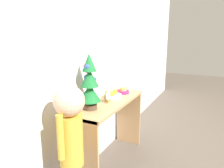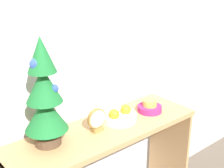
{
  "view_description": "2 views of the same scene",
  "coord_description": "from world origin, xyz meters",
  "px_view_note": "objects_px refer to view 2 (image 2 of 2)",
  "views": [
    {
      "loc": [
        -1.97,
        -0.82,
        1.44
      ],
      "look_at": [
        0.07,
        0.19,
        0.9
      ],
      "focal_mm": 35.0,
      "sensor_mm": 36.0,
      "label": 1
    },
    {
      "loc": [
        -0.91,
        -0.98,
        1.53
      ],
      "look_at": [
        0.07,
        0.2,
        0.96
      ],
      "focal_mm": 50.0,
      "sensor_mm": 36.0,
      "label": 2
    }
  ],
  "objects_px": {
    "fruit_bowl": "(119,116)",
    "desk_clock": "(97,120)",
    "singing_bowl": "(150,107)",
    "mini_tree": "(44,95)"
  },
  "relations": [
    {
      "from": "mini_tree",
      "to": "desk_clock",
      "type": "xyz_separation_m",
      "value": [
        0.26,
        -0.05,
        -0.19
      ]
    },
    {
      "from": "mini_tree",
      "to": "desk_clock",
      "type": "height_order",
      "value": "mini_tree"
    },
    {
      "from": "fruit_bowl",
      "to": "singing_bowl",
      "type": "relative_size",
      "value": 1.4
    },
    {
      "from": "mini_tree",
      "to": "singing_bowl",
      "type": "bearing_deg",
      "value": -5.48
    },
    {
      "from": "fruit_bowl",
      "to": "mini_tree",
      "type": "bearing_deg",
      "value": 175.49
    },
    {
      "from": "mini_tree",
      "to": "singing_bowl",
      "type": "xyz_separation_m",
      "value": [
        0.64,
        -0.06,
        -0.23
      ]
    },
    {
      "from": "mini_tree",
      "to": "desk_clock",
      "type": "relative_size",
      "value": 4.14
    },
    {
      "from": "fruit_bowl",
      "to": "desk_clock",
      "type": "distance_m",
      "value": 0.17
    },
    {
      "from": "singing_bowl",
      "to": "desk_clock",
      "type": "xyz_separation_m",
      "value": [
        -0.38,
        0.01,
        0.04
      ]
    },
    {
      "from": "mini_tree",
      "to": "desk_clock",
      "type": "distance_m",
      "value": 0.32
    }
  ]
}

